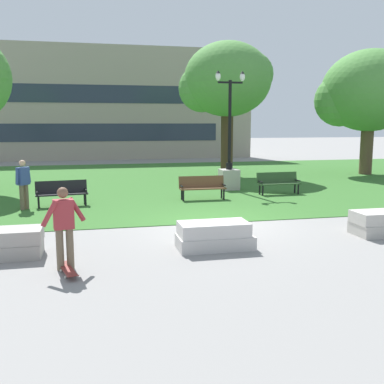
# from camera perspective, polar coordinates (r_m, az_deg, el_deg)

# --- Properties ---
(ground_plane) EXTENTS (140.00, 140.00, 0.00)m
(ground_plane) POSITION_cam_1_polar(r_m,az_deg,el_deg) (13.47, 2.84, -4.01)
(ground_plane) COLOR gray
(grass_lawn) EXTENTS (40.00, 20.00, 0.02)m
(grass_lawn) POSITION_cam_1_polar(r_m,az_deg,el_deg) (23.11, -3.75, 1.41)
(grass_lawn) COLOR #336628
(grass_lawn) RESTS_ON ground
(concrete_block_center) EXTENTS (1.82, 0.90, 0.64)m
(concrete_block_center) POSITION_cam_1_polar(r_m,az_deg,el_deg) (10.93, -23.02, -6.11)
(concrete_block_center) COLOR #9E9991
(concrete_block_center) RESTS_ON ground
(concrete_block_left) EXTENTS (1.80, 0.90, 0.64)m
(concrete_block_left) POSITION_cam_1_polar(r_m,az_deg,el_deg) (10.79, 2.85, -5.58)
(concrete_block_left) COLOR #BCB7B2
(concrete_block_left) RESTS_ON ground
(person_skateboarder) EXTENTS (0.88, 0.50, 1.71)m
(person_skateboarder) POSITION_cam_1_polar(r_m,az_deg,el_deg) (9.46, -15.95, -3.87)
(person_skateboarder) COLOR brown
(person_skateboarder) RESTS_ON ground
(skateboard) EXTENTS (0.44, 1.04, 0.14)m
(skateboard) POSITION_cam_1_polar(r_m,az_deg,el_deg) (9.37, -15.42, -9.56)
(skateboard) COLOR maroon
(skateboard) RESTS_ON ground
(park_bench_near_left) EXTENTS (1.81, 0.55, 0.90)m
(park_bench_near_left) POSITION_cam_1_polar(r_m,az_deg,el_deg) (17.46, 1.30, 0.75)
(park_bench_near_left) COLOR brown
(park_bench_near_left) RESTS_ON grass_lawn
(park_bench_near_right) EXTENTS (1.85, 0.73, 0.90)m
(park_bench_near_right) POSITION_cam_1_polar(r_m,az_deg,el_deg) (16.74, -16.22, 0.05)
(park_bench_near_right) COLOR black
(park_bench_near_right) RESTS_ON grass_lawn
(park_bench_far_left) EXTENTS (1.81, 0.58, 0.90)m
(park_bench_far_left) POSITION_cam_1_polar(r_m,az_deg,el_deg) (19.12, 10.89, 1.30)
(park_bench_far_left) COLOR #284723
(park_bench_far_left) RESTS_ON grass_lawn
(lamp_post_right) EXTENTS (1.32, 0.80, 5.18)m
(lamp_post_right) POSITION_cam_1_polar(r_m,az_deg,el_deg) (20.07, 4.74, 3.30)
(lamp_post_right) COLOR #ADA89E
(lamp_post_right) RESTS_ON grass_lawn
(tree_far_right) EXTENTS (5.66, 5.39, 7.04)m
(tree_far_right) POSITION_cam_1_polar(r_m,az_deg,el_deg) (27.87, 21.51, 11.73)
(tree_far_right) COLOR brown
(tree_far_right) RESTS_ON grass_lawn
(tree_far_left) EXTENTS (5.03, 4.79, 7.35)m
(tree_far_left) POSITION_cam_1_polar(r_m,az_deg,el_deg) (25.43, 4.40, 13.89)
(tree_far_left) COLOR #42301E
(tree_far_left) RESTS_ON grass_lawn
(person_bystander_near_lawn) EXTENTS (0.49, 0.54, 1.71)m
(person_bystander_near_lawn) POSITION_cam_1_polar(r_m,az_deg,el_deg) (16.39, -20.63, 1.22)
(person_bystander_near_lawn) COLOR brown
(person_bystander_near_lawn) RESTS_ON grass_lawn
(building_facade_distant) EXTENTS (24.84, 1.03, 9.02)m
(building_facade_distant) POSITION_cam_1_polar(r_m,az_deg,el_deg) (37.19, -11.38, 11.00)
(building_facade_distant) COLOR gray
(building_facade_distant) RESTS_ON ground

